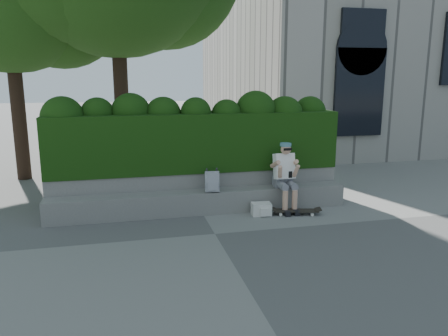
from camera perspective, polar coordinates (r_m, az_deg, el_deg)
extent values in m
plane|color=slate|center=(7.70, -1.20, -8.60)|extent=(80.00, 80.00, 0.00)
cube|color=gray|center=(8.79, -2.92, -4.42)|extent=(6.00, 0.45, 0.45)
cube|color=gray|center=(9.20, -3.47, -2.71)|extent=(6.00, 0.50, 0.75)
cube|color=black|center=(9.22, -3.79, 3.51)|extent=(6.00, 1.00, 1.20)
cylinder|color=black|center=(11.97, -13.17, 7.22)|extent=(0.38, 0.38, 3.54)
cylinder|color=black|center=(12.62, -25.13, 5.27)|extent=(0.35, 0.35, 2.95)
cube|color=slate|center=(9.10, 7.64, -1.76)|extent=(0.36, 0.26, 0.22)
cube|color=white|center=(8.96, 7.85, 0.25)|extent=(0.40, 0.32, 0.55)
sphere|color=tan|center=(8.83, 8.08, 2.45)|extent=(0.21, 0.21, 0.21)
cylinder|color=teal|center=(8.84, 8.05, 3.04)|extent=(0.23, 0.23, 0.06)
cube|color=black|center=(8.67, 8.66, -0.86)|extent=(0.07, 0.02, 0.13)
cylinder|color=tan|center=(8.75, 7.99, -4.46)|extent=(0.11, 0.11, 0.47)
cylinder|color=tan|center=(8.82, 9.20, -4.36)|extent=(0.11, 0.11, 0.47)
cube|color=black|center=(8.76, 8.09, -5.80)|extent=(0.10, 0.26, 0.10)
cube|color=black|center=(8.83, 9.31, -5.68)|extent=(0.10, 0.26, 0.10)
cube|color=black|center=(8.81, 9.36, -5.51)|extent=(0.91, 0.42, 0.02)
cylinder|color=silver|center=(8.69, 7.42, -6.05)|extent=(0.07, 0.05, 0.06)
cylinder|color=silver|center=(8.87, 7.27, -5.67)|extent=(0.07, 0.05, 0.06)
cylinder|color=silver|center=(8.79, 11.45, -5.98)|extent=(0.07, 0.05, 0.06)
cylinder|color=silver|center=(8.96, 11.23, -5.61)|extent=(0.07, 0.05, 0.06)
cube|color=#B3B4B9|center=(8.62, -1.57, -1.78)|extent=(0.30, 0.19, 0.41)
cube|color=beige|center=(8.69, 4.89, -5.36)|extent=(0.40, 0.29, 0.24)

